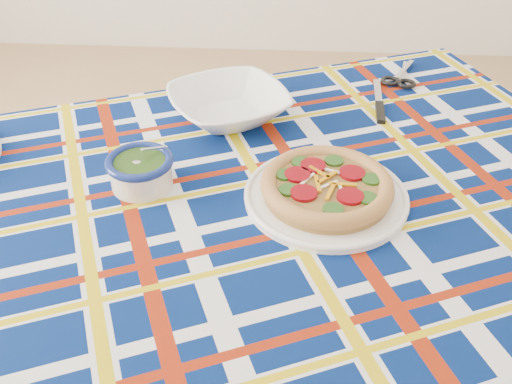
# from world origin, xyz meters

# --- Properties ---
(floor) EXTENTS (4.00, 4.00, 0.00)m
(floor) POSITION_xyz_m (0.00, 0.00, 0.00)
(floor) COLOR tan
(floor) RESTS_ON ground
(dining_table) EXTENTS (1.89, 1.56, 0.76)m
(dining_table) POSITION_xyz_m (0.46, -0.58, 0.69)
(dining_table) COLOR brown
(dining_table) RESTS_ON floor
(tablecloth) EXTENTS (1.93, 1.60, 0.11)m
(tablecloth) POSITION_xyz_m (0.46, -0.58, 0.71)
(tablecloth) COLOR #041850
(tablecloth) RESTS_ON dining_table
(main_focaccia_plate) EXTENTS (0.43, 0.43, 0.06)m
(main_focaccia_plate) POSITION_xyz_m (0.65, -0.55, 0.80)
(main_focaccia_plate) COLOR olive
(main_focaccia_plate) RESTS_ON tablecloth
(pesto_bowl) EXTENTS (0.16, 0.16, 0.08)m
(pesto_bowl) POSITION_xyz_m (0.29, -0.53, 0.81)
(pesto_bowl) COLOR #1A340E
(pesto_bowl) RESTS_ON tablecloth
(serving_bowl) EXTENTS (0.37, 0.37, 0.07)m
(serving_bowl) POSITION_xyz_m (0.43, -0.24, 0.80)
(serving_bowl) COLOR white
(serving_bowl) RESTS_ON tablecloth
(table_knife) EXTENTS (0.03, 0.25, 0.01)m
(table_knife) POSITION_xyz_m (0.80, -0.10, 0.77)
(table_knife) COLOR silver
(table_knife) RESTS_ON tablecloth
(kitchen_scissors) EXTENTS (0.16, 0.22, 0.02)m
(kitchen_scissors) POSITION_xyz_m (0.88, 0.03, 0.78)
(kitchen_scissors) COLOR silver
(kitchen_scissors) RESTS_ON tablecloth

